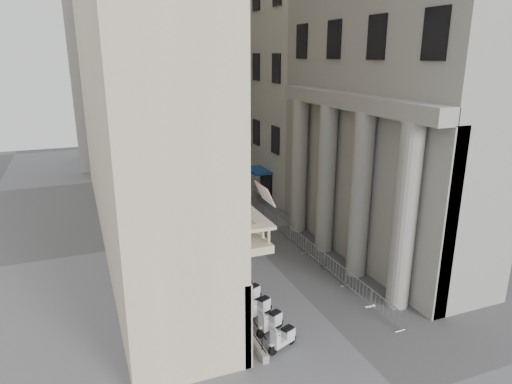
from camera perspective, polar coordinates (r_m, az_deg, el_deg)
far_building at (r=60.71m, az=-11.78°, el=18.27°), size 22.00×10.00×30.00m
iron_fence at (r=33.11m, az=-8.23°, el=-6.66°), size 0.30×28.00×1.40m
blue_awning at (r=42.66m, az=0.27°, el=-1.06°), size 1.60×3.00×3.00m
flag at (r=22.31m, az=0.98°, el=-19.09°), size 1.00×1.40×8.20m
scooter_0 at (r=22.38m, az=3.36°, el=-19.00°), size 1.51×1.03×1.50m
scooter_1 at (r=23.46m, az=1.81°, el=-17.10°), size 1.51×1.03×1.50m
scooter_2 at (r=24.57m, az=0.43°, el=-15.37°), size 1.51×1.03×1.50m
scooter_3 at (r=25.72m, az=-0.81°, el=-13.78°), size 1.51×1.03×1.50m
scooter_4 at (r=26.89m, az=-1.93°, el=-12.32°), size 1.51×1.03×1.50m
scooter_5 at (r=28.09m, az=-2.95°, el=-10.98°), size 1.51×1.03×1.50m
scooter_6 at (r=29.31m, az=-3.87°, el=-9.75°), size 1.51×1.03×1.50m
scooter_7 at (r=30.55m, az=-4.71°, el=-8.61°), size 1.51×1.03×1.50m
scooter_8 at (r=31.81m, az=-5.48°, el=-7.57°), size 1.51×1.03×1.50m
scooter_9 at (r=33.08m, az=-6.19°, el=-6.60°), size 1.51×1.03×1.50m
scooter_10 at (r=34.37m, az=-6.84°, el=-5.70°), size 1.51×1.03×1.50m
scooter_11 at (r=35.67m, az=-7.45°, el=-4.87°), size 1.51×1.03×1.50m
barrier_0 at (r=25.32m, az=15.78°, el=-15.01°), size 0.60×2.40×1.10m
barrier_1 at (r=27.04m, az=12.54°, el=-12.57°), size 0.60×2.40×1.10m
barrier_2 at (r=28.87m, az=9.75°, el=-10.41°), size 0.60×2.40×1.10m
barrier_3 at (r=30.80m, az=7.33°, el=-8.48°), size 0.60×2.40×1.10m
barrier_4 at (r=32.80m, az=5.22°, el=-6.78°), size 0.60×2.40×1.10m
barrier_5 at (r=34.87m, az=3.38°, el=-5.27°), size 0.60×2.40×1.10m
barrier_6 at (r=36.99m, az=1.74°, el=-3.92°), size 0.60×2.40×1.10m
barrier_7 at (r=39.16m, az=0.30°, el=-2.72°), size 0.60×2.40×1.10m
barrier_8 at (r=41.36m, az=-1.00°, el=-1.65°), size 0.60×2.40×1.10m
barrier_9 at (r=43.60m, az=-2.16°, el=-0.68°), size 0.60×2.40×1.10m
security_tent at (r=34.16m, az=-8.07°, el=-1.21°), size 3.86×3.86×3.14m
street_lamp at (r=34.37m, az=-9.06°, el=2.12°), size 2.48×0.40×7.60m
info_kiosk at (r=34.87m, az=-9.01°, el=-3.93°), size 0.46×0.84×1.71m
pedestrian_a at (r=41.14m, az=-5.21°, el=-0.63°), size 0.65×0.48×1.63m
pedestrian_b at (r=47.91m, az=-4.91°, el=2.11°), size 1.15×1.01×1.98m
pedestrian_c at (r=41.61m, az=-8.19°, el=-0.29°), size 1.01×0.70×1.96m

